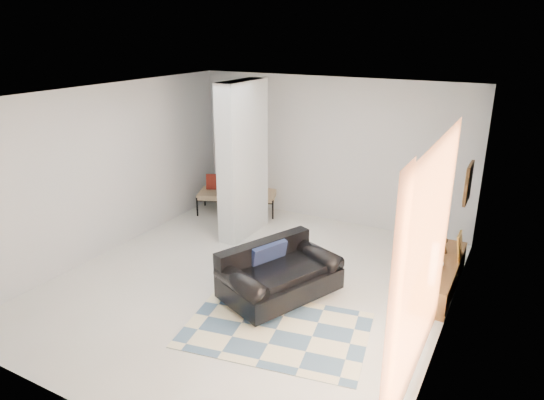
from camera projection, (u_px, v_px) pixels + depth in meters
The scene contains 17 objects.
floor at pixel (251, 283), 7.31m from camera, with size 6.00×6.00×0.00m, color beige.
ceiling at pixel (248, 95), 6.37m from camera, with size 6.00×6.00×0.00m, color white.
wall_back at pixel (330, 151), 9.33m from camera, with size 6.00×6.00×0.00m, color #BCBEC1.
wall_front at pixel (78, 291), 4.36m from camera, with size 6.00×6.00×0.00m, color #BCBEC1.
wall_left at pixel (108, 170), 8.08m from camera, with size 6.00×6.00×0.00m, color #BCBEC1.
wall_right at pixel (453, 232), 5.60m from camera, with size 6.00×6.00×0.00m, color #BCBEC1.
partition_column at pixel (243, 160), 8.66m from camera, with size 0.35×1.20×2.80m, color silver.
hallway_door at pixel (237, 158), 10.36m from camera, with size 0.85×0.06×2.04m, color silver.
curtain at pixel (426, 267), 4.67m from camera, with size 2.55×2.55×0.00m, color #FF8843.
wall_art at pixel (468, 183), 6.55m from camera, with size 0.04×0.45×0.55m, color #3C2510.
media_console at pixel (441, 275), 7.13m from camera, with size 0.45×1.85×0.80m.
loveseat at pixel (277, 274), 6.83m from camera, with size 1.50×1.85×0.76m.
daybed at pixel (236, 192), 10.03m from camera, with size 1.71×1.21×0.77m.
area_rug at pixel (276, 330), 6.17m from camera, with size 2.29×1.53×0.01m, color beige.
cylinder_lamp at pixel (434, 264), 6.40m from camera, with size 0.11×0.11×0.58m, color silver.
bronze_figurine at pixel (444, 245), 7.36m from camera, with size 0.12×0.12×0.24m, color black, non-canonical shape.
vase at pixel (437, 262), 6.88m from camera, with size 0.20×0.20×0.20m, color silver.
Camera 1 is at (3.36, -5.54, 3.62)m, focal length 32.00 mm.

